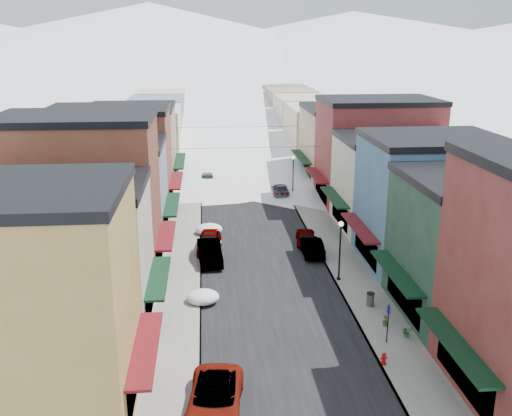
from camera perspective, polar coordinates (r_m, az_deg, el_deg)
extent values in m
cube|color=black|center=(83.05, -1.97, 4.39)|extent=(10.00, 160.00, 0.01)
cube|color=gray|center=(82.94, -6.54, 4.33)|extent=(3.20, 160.00, 0.15)
cube|color=gray|center=(83.65, 2.56, 4.52)|extent=(3.20, 160.00, 0.15)
cube|color=slate|center=(82.92, -5.47, 4.36)|extent=(0.10, 160.00, 0.15)
cube|color=slate|center=(83.46, 1.50, 4.51)|extent=(0.10, 160.00, 0.15)
cube|color=#AA833E|center=(29.19, -22.39, -9.40)|extent=(10.00, 8.50, 11.00)
cube|color=black|center=(27.28, -23.71, 1.56)|extent=(10.20, 8.70, 0.50)
cube|color=maroon|center=(29.10, -10.99, -13.56)|extent=(1.20, 7.22, 0.15)
cube|color=beige|center=(37.08, -18.52, -5.09)|extent=(10.00, 8.00, 9.00)
cube|color=black|center=(35.66, -19.22, 2.03)|extent=(10.20, 8.20, 0.50)
cube|color=black|center=(36.66, -9.73, -6.87)|extent=(1.20, 6.80, 0.15)
cube|color=brown|center=(44.12, -17.07, 0.56)|extent=(11.00, 8.00, 12.00)
cube|color=black|center=(42.89, -17.78, 8.60)|extent=(11.20, 8.20, 0.50)
cube|color=maroon|center=(44.09, -8.98, -2.72)|extent=(1.20, 6.80, 0.15)
cube|color=gray|center=(52.53, -14.57, 1.31)|extent=(10.00, 9.00, 8.50)
cube|color=black|center=(51.56, -14.94, 6.14)|extent=(10.20, 9.20, 0.50)
cube|color=black|center=(52.18, -8.42, 0.37)|extent=(1.20, 7.65, 0.15)
cube|color=brown|center=(61.10, -14.27, 4.42)|extent=(12.00, 9.00, 10.50)
cube|color=black|center=(60.22, -14.65, 9.54)|extent=(12.20, 9.20, 0.50)
cube|color=maroon|center=(60.86, -7.98, 2.75)|extent=(1.20, 7.65, 0.15)
cube|color=#8D7B5C|center=(70.77, -12.23, 5.78)|extent=(10.00, 11.00, 9.50)
cube|color=black|center=(70.02, -12.49, 9.80)|extent=(10.20, 11.20, 0.50)
cube|color=black|center=(70.60, -7.63, 4.70)|extent=(1.20, 9.35, 0.15)
cube|color=black|center=(30.54, 19.28, -12.70)|extent=(1.20, 7.65, 0.15)
cube|color=#1B3929|center=(39.70, 21.64, -3.97)|extent=(10.00, 9.00, 9.00)
cube|color=black|center=(38.38, 22.40, 2.69)|extent=(10.20, 9.20, 0.50)
cube|color=black|center=(38.02, 13.82, -6.25)|extent=(1.20, 7.65, 0.15)
cube|color=#3B6686|center=(47.31, 16.96, 0.38)|extent=(10.00, 9.00, 10.00)
cube|color=black|center=(46.18, 17.51, 6.64)|extent=(10.20, 9.20, 0.50)
cube|color=maroon|center=(46.06, 10.29, -1.94)|extent=(1.20, 7.65, 0.15)
cube|color=beige|center=(55.80, 14.00, 2.24)|extent=(11.00, 9.00, 8.50)
cube|color=black|center=(54.88, 14.33, 6.79)|extent=(11.20, 9.20, 0.50)
cube|color=black|center=(54.39, 7.83, 1.07)|extent=(1.20, 7.65, 0.15)
cube|color=maroon|center=(64.02, 11.93, 5.35)|extent=(12.00, 9.00, 11.00)
cube|color=black|center=(63.18, 12.25, 10.47)|extent=(12.20, 9.20, 0.50)
cube|color=maroon|center=(62.91, 6.04, 3.28)|extent=(1.20, 7.65, 0.15)
cube|color=tan|center=(73.40, 8.89, 6.14)|extent=(10.00, 11.00, 9.00)
cube|color=black|center=(72.70, 9.06, 9.82)|extent=(10.20, 11.20, 0.50)
cube|color=black|center=(72.51, 4.53, 5.11)|extent=(1.20, 9.35, 0.15)
cube|color=gray|center=(84.53, -10.63, 7.09)|extent=(9.00, 13.00, 8.00)
cube|color=gray|center=(85.83, 6.35, 7.42)|extent=(9.00, 13.00, 8.00)
cube|color=gray|center=(98.31, -9.91, 8.45)|extent=(9.00, 13.00, 8.00)
cube|color=gray|center=(99.43, 4.76, 8.73)|extent=(9.00, 13.00, 8.00)
cube|color=gray|center=(112.15, -9.36, 9.47)|extent=(9.00, 13.00, 8.00)
cube|color=gray|center=(113.14, 3.55, 9.72)|extent=(9.00, 13.00, 8.00)
cube|color=gray|center=(126.02, -8.93, 10.27)|extent=(9.00, 13.00, 8.00)
cube|color=gray|center=(126.90, 2.59, 10.50)|extent=(9.00, 13.00, 8.00)
cube|color=silver|center=(246.33, -4.24, 13.95)|extent=(360.00, 40.00, 12.00)
cone|color=white|center=(297.12, -10.51, 16.32)|extent=(300.00, 300.00, 34.00)
cone|color=white|center=(300.40, 9.57, 15.98)|extent=(320.00, 320.00, 30.00)
cylinder|color=black|center=(62.25, -0.98, 6.05)|extent=(16.40, 0.04, 0.04)
cylinder|color=black|center=(77.01, -1.80, 8.11)|extent=(16.40, 0.04, 0.04)
imported|color=silver|center=(29.39, -4.15, -18.53)|extent=(3.22, 5.89, 1.56)
imported|color=#999CA0|center=(49.30, -4.68, -3.36)|extent=(2.34, 5.07, 1.68)
imported|color=black|center=(46.97, -4.65, -4.41)|extent=(2.18, 5.20, 1.67)
imported|color=gray|center=(70.82, -4.89, 2.78)|extent=(2.10, 5.10, 1.47)
imported|color=black|center=(48.59, 5.56, -3.81)|extent=(1.59, 4.55, 1.50)
imported|color=#989BA1|center=(51.10, 5.00, -2.79)|extent=(2.19, 4.35, 1.42)
imported|color=black|center=(66.47, 2.44, 1.84)|extent=(2.05, 4.70, 1.34)
imported|color=gray|center=(74.69, -2.19, 3.54)|extent=(2.14, 4.29, 1.40)
imported|color=silver|center=(94.95, -2.04, 6.42)|extent=(3.03, 5.73, 1.53)
cylinder|color=#B7090A|center=(33.85, 12.63, -14.91)|extent=(0.31, 0.31, 0.09)
cylinder|color=#B7090A|center=(33.74, 12.65, -14.57)|extent=(0.22, 0.22, 0.55)
sphere|color=#B7090A|center=(33.58, 12.69, -14.12)|extent=(0.24, 0.24, 0.24)
cylinder|color=#B7090A|center=(33.69, 12.66, -14.44)|extent=(0.41, 0.09, 0.09)
cylinder|color=black|center=(35.40, 13.04, -11.22)|extent=(0.07, 0.07, 2.48)
cube|color=#1C209C|center=(34.99, 13.14, -9.91)|extent=(0.13, 0.33, 0.45)
cylinder|color=#4F5053|center=(40.02, 11.36, -8.97)|extent=(0.51, 0.51, 0.89)
cylinder|color=black|center=(39.82, 11.40, -8.37)|extent=(0.55, 0.55, 0.06)
cylinder|color=black|center=(43.86, 8.26, -7.01)|extent=(0.32, 0.32, 0.11)
cylinder|color=black|center=(43.08, 8.37, -4.48)|extent=(0.13, 0.13, 4.26)
sphere|color=white|center=(42.31, 8.50, -1.58)|extent=(0.38, 0.38, 0.38)
cylinder|color=black|center=(66.34, 3.69, 1.37)|extent=(0.32, 0.32, 0.11)
cylinder|color=black|center=(65.82, 3.72, 3.11)|extent=(0.13, 0.13, 4.25)
sphere|color=white|center=(65.32, 3.76, 5.06)|extent=(0.38, 0.38, 0.38)
imported|color=#327136|center=(36.69, 14.83, -11.91)|extent=(0.66, 0.59, 0.67)
imported|color=#355D2A|center=(37.71, 12.79, -10.93)|extent=(0.53, 0.53, 0.67)
ellipsoid|color=white|center=(40.04, -5.33, -8.86)|extent=(2.28, 1.93, 0.97)
ellipsoid|color=white|center=(41.23, -5.05, -8.43)|extent=(0.98, 0.88, 0.49)
ellipsoid|color=white|center=(50.34, -4.68, -3.40)|extent=(2.15, 1.82, 0.91)
ellipsoid|color=white|center=(51.55, -4.47, -3.17)|extent=(0.92, 0.83, 0.46)
ellipsoid|color=white|center=(53.31, -4.73, -2.15)|extent=(2.52, 2.13, 1.06)
ellipsoid|color=white|center=(54.53, -4.52, -2.00)|extent=(1.08, 0.97, 0.54)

